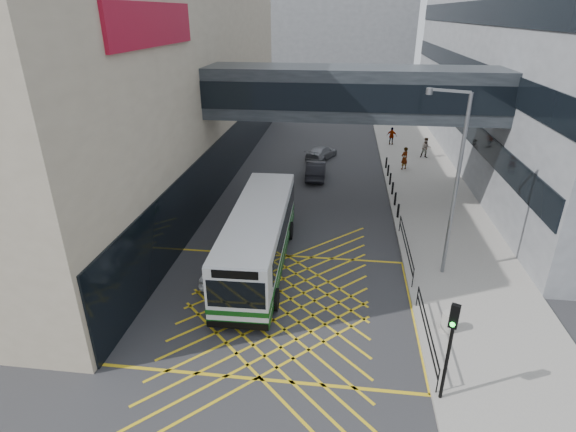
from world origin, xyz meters
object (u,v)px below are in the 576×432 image
at_px(car_dark, 316,169).
at_px(street_lamp, 453,176).
at_px(pedestrian_a, 404,158).
at_px(litter_bin, 448,322).
at_px(car_silver, 321,152).
at_px(pedestrian_c, 392,136).
at_px(car_white, 226,264).
at_px(bus, 259,235).
at_px(traffic_light, 450,339).
at_px(pedestrian_b, 426,148).

xyz_separation_m(car_dark, street_lamp, (7.06, -13.61, 4.49)).
bearing_deg(pedestrian_a, car_dark, -18.07).
bearing_deg(litter_bin, car_silver, 105.34).
bearing_deg(car_dark, pedestrian_a, -160.99).
bearing_deg(pedestrian_c, car_white, 84.10).
bearing_deg(bus, car_white, -140.67).
height_order(car_white, street_lamp, street_lamp).
distance_m(car_silver, pedestrian_a, 7.40).
relative_size(traffic_light, pedestrian_a, 2.09).
xyz_separation_m(car_silver, street_lamp, (6.94, -18.66, 4.54)).
height_order(bus, pedestrian_b, bus).
relative_size(car_dark, litter_bin, 5.08).
bearing_deg(pedestrian_a, car_white, 21.31).
relative_size(car_white, car_dark, 0.96).
relative_size(street_lamp, pedestrian_a, 4.75).
height_order(car_dark, pedestrian_b, pedestrian_b).
relative_size(litter_bin, pedestrian_b, 0.49).
xyz_separation_m(street_lamp, litter_bin, (-0.51, -4.79, -4.59)).
xyz_separation_m(bus, pedestrian_a, (9.06, 16.41, -0.60)).
xyz_separation_m(bus, pedestrian_b, (11.30, 19.91, -0.63)).
height_order(car_silver, traffic_light, traffic_light).
bearing_deg(car_silver, car_dark, 109.35).
distance_m(traffic_light, pedestrian_a, 24.75).
height_order(street_lamp, pedestrian_a, street_lamp).
bearing_deg(bus, pedestrian_a, 59.81).
bearing_deg(pedestrian_b, traffic_light, -101.20).
bearing_deg(pedestrian_a, litter_bin, 50.68).
distance_m(car_white, car_silver, 20.49).
relative_size(car_silver, pedestrian_c, 2.44).
bearing_deg(pedestrian_a, car_silver, -57.61).
bearing_deg(car_white, bus, -134.22).
distance_m(street_lamp, pedestrian_a, 16.68).
relative_size(car_silver, litter_bin, 4.75).
bearing_deg(bus, car_dark, 80.57).
relative_size(bus, car_dark, 2.56).
bearing_deg(pedestrian_c, pedestrian_a, 108.82).
bearing_deg(pedestrian_b, pedestrian_a, -126.40).
height_order(traffic_light, pedestrian_a, traffic_light).
distance_m(street_lamp, pedestrian_c, 24.13).
bearing_deg(car_dark, pedestrian_c, -124.25).
xyz_separation_m(traffic_light, pedestrian_b, (3.70, 28.16, -1.63)).
height_order(car_white, car_dark, car_dark).
bearing_deg(car_white, pedestrian_b, -115.95).
xyz_separation_m(bus, street_lamp, (9.04, 0.25, 3.49)).
bearing_deg(traffic_light, street_lamp, 103.71).
distance_m(street_lamp, pedestrian_b, 20.22).
height_order(street_lamp, pedestrian_b, street_lamp).
distance_m(traffic_light, litter_bin, 4.35).
relative_size(car_dark, pedestrian_b, 2.47).
relative_size(litter_bin, pedestrian_c, 0.51).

